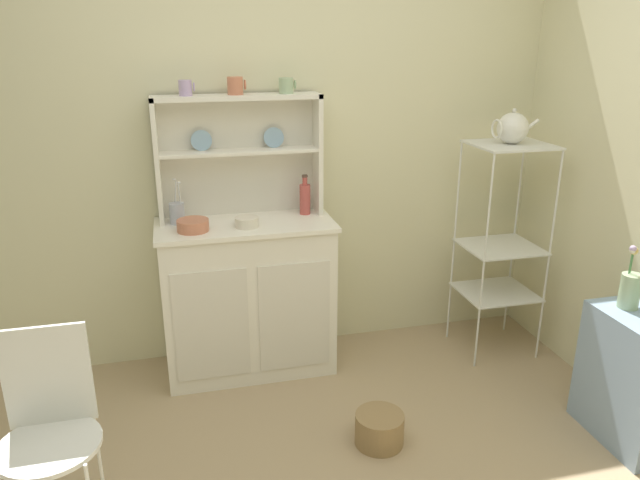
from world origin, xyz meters
TOP-DOWN VIEW (x-y plane):
  - wall_back at (0.00, 1.62)m, footprint 3.84×0.05m
  - hutch_cabinet at (-0.20, 1.37)m, footprint 0.94×0.45m
  - hutch_shelf_unit at (-0.20, 1.53)m, footprint 0.88×0.18m
  - bakers_rack at (1.26, 1.24)m, footprint 0.42×0.38m
  - side_shelf_blue at (1.44, 0.30)m, footprint 0.28×0.48m
  - wire_chair at (-1.05, 0.31)m, footprint 0.36×0.36m
  - floor_basket at (0.29, 0.54)m, footprint 0.23×0.23m
  - cup_lilac_0 at (-0.46, 1.49)m, footprint 0.08×0.07m
  - cup_terracotta_1 at (-0.21, 1.49)m, footprint 0.10×0.08m
  - cup_sage_2 at (0.06, 1.49)m, footprint 0.09×0.08m
  - bowl_mixing_large at (-0.48, 1.29)m, footprint 0.16×0.16m
  - bowl_floral_medium at (-0.20, 1.29)m, footprint 0.12×0.12m
  - jam_bottle at (0.15, 1.45)m, footprint 0.06×0.06m
  - utensil_jar at (-0.55, 1.45)m, footprint 0.08×0.08m
  - porcelain_teapot at (1.26, 1.24)m, footprint 0.26×0.17m
  - flower_vase at (1.44, 0.42)m, footprint 0.09×0.09m

SIDE VIEW (x-z plane):
  - floor_basket at x=0.29m, z-range 0.00..0.15m
  - side_shelf_blue at x=1.44m, z-range 0.00..0.63m
  - hutch_cabinet at x=-0.20m, z-range 0.01..0.88m
  - wire_chair at x=-1.05m, z-range 0.09..0.94m
  - flower_vase at x=1.44m, z-range 0.57..0.87m
  - bakers_rack at x=1.26m, z-range 0.14..1.40m
  - bowl_floral_medium at x=-0.20m, z-range 0.87..0.92m
  - bowl_mixing_large at x=-0.48m, z-range 0.87..0.93m
  - utensil_jar at x=-0.55m, z-range 0.81..1.05m
  - jam_bottle at x=0.15m, z-range 0.85..1.07m
  - wall_back at x=0.00m, z-range 0.00..2.50m
  - hutch_shelf_unit at x=-0.20m, z-range 0.93..1.58m
  - porcelain_teapot at x=1.26m, z-range 1.24..1.44m
  - cup_lilac_0 at x=-0.46m, z-range 1.53..1.61m
  - cup_sage_2 at x=0.06m, z-range 1.53..1.61m
  - cup_terracotta_1 at x=-0.21m, z-range 1.53..1.62m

